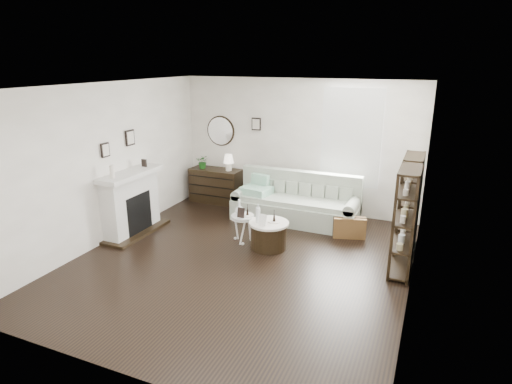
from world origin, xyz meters
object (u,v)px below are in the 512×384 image
at_px(sofa, 296,205).
at_px(drum_table, 269,235).
at_px(dresser, 216,185).
at_px(pedestal_table, 243,218).

relative_size(sofa, drum_table, 3.66).
bearing_deg(dresser, drum_table, -42.54).
bearing_deg(pedestal_table, sofa, 68.85).
height_order(sofa, pedestal_table, sofa).
bearing_deg(dresser, pedestal_table, -50.14).
height_order(dresser, drum_table, dresser).
height_order(dresser, pedestal_table, dresser).
xyz_separation_m(drum_table, pedestal_table, (-0.51, 0.05, 0.21)).
xyz_separation_m(sofa, pedestal_table, (-0.53, -1.36, 0.13)).
bearing_deg(drum_table, pedestal_table, 173.86).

